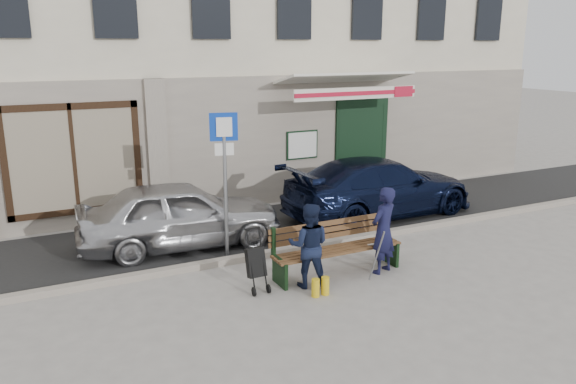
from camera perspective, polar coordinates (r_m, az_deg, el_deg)
ground at (r=9.62m, az=2.72°, el=-9.30°), size 80.00×80.00×0.00m
asphalt_lane at (r=12.24m, az=-4.32°, el=-3.97°), size 60.00×3.20×0.01m
curb at (r=10.84m, az=-1.13°, el=-6.13°), size 60.00×0.18×0.12m
building at (r=16.73m, az=-11.89°, el=18.01°), size 20.00×8.27×10.00m
car_silver at (r=11.31m, az=-10.91°, el=-2.22°), size 4.06×1.87×1.35m
car_navy at (r=13.35m, az=9.28°, el=0.51°), size 4.86×2.19×1.38m
parking_sign at (r=10.30m, az=-6.45°, el=3.04°), size 0.50×0.15×2.75m
bench at (r=9.88m, az=4.79°, el=-5.82°), size 2.40×1.17×0.98m
man at (r=9.96m, az=9.65°, el=-3.86°), size 0.66×0.55×1.56m
woman at (r=9.28m, az=2.14°, el=-5.44°), size 0.88×0.82×1.43m
stroller at (r=9.23m, az=-3.27°, el=-7.28°), size 0.30×0.43×1.04m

